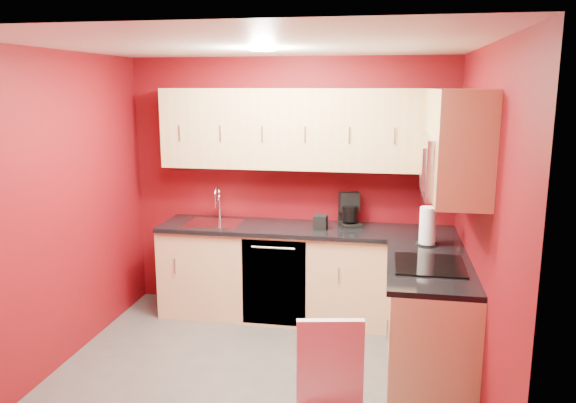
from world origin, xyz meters
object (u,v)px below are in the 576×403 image
(paper_towel, at_px, (428,226))
(coffee_maker, at_px, (351,210))
(sink, at_px, (214,219))
(napkin_holder, at_px, (320,222))
(microwave, at_px, (451,166))

(paper_towel, bearing_deg, coffee_maker, 141.68)
(sink, distance_m, napkin_holder, 1.05)
(sink, height_order, paper_towel, sink)
(napkin_holder, distance_m, paper_towel, 1.02)
(sink, relative_size, coffee_maker, 1.67)
(napkin_holder, bearing_deg, microwave, -42.01)
(microwave, xyz_separation_m, coffee_maker, (-0.78, 1.11, -0.59))
(coffee_maker, relative_size, paper_towel, 0.97)
(microwave, bearing_deg, paper_towel, 99.62)
(coffee_maker, height_order, paper_towel, paper_towel)
(napkin_holder, height_order, paper_towel, paper_towel)
(sink, height_order, coffee_maker, sink)
(coffee_maker, relative_size, napkin_holder, 2.38)
(microwave, height_order, sink, microwave)
(microwave, bearing_deg, napkin_holder, 137.99)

